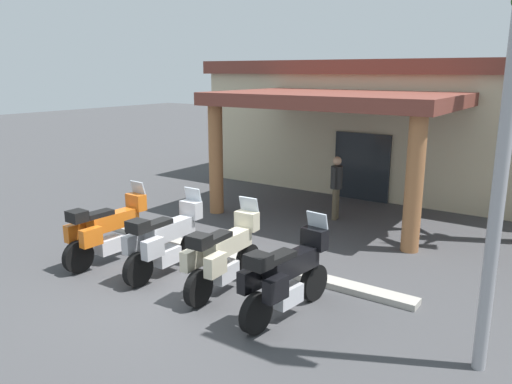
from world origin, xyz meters
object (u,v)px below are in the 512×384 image
at_px(motorcycle_cream, 224,255).
at_px(pedestrian, 336,183).
at_px(motorcycle_silver, 165,240).
at_px(motel_building, 400,121).
at_px(motorcycle_black, 286,276).
at_px(motorcycle_orange, 108,230).

height_order(motorcycle_cream, pedestrian, pedestrian).
height_order(motorcycle_silver, motorcycle_cream, same).
distance_m(motel_building, pedestrian, 5.84).
bearing_deg(motorcycle_silver, motel_building, -4.62).
xyz_separation_m(motorcycle_silver, motorcycle_black, (2.91, -0.16, 0.00)).
height_order(motorcycle_silver, pedestrian, pedestrian).
bearing_deg(motorcycle_black, motorcycle_cream, 88.98).
bearing_deg(motorcycle_black, motorcycle_orange, 97.11).
xyz_separation_m(motorcycle_silver, pedestrian, (1.08, 5.39, 0.31)).
relative_size(motorcycle_black, pedestrian, 1.27).
xyz_separation_m(motorcycle_orange, motorcycle_silver, (1.45, 0.23, 0.00)).
relative_size(motel_building, motorcycle_orange, 5.69).
bearing_deg(motorcycle_cream, motorcycle_silver, 88.07).
relative_size(motel_building, motorcycle_black, 5.69).
height_order(motel_building, motorcycle_black, motel_building).
distance_m(motorcycle_silver, pedestrian, 5.51).
xyz_separation_m(motel_building, motorcycle_black, (2.17, -11.26, -1.50)).
distance_m(motorcycle_silver, motorcycle_cream, 1.45).
bearing_deg(pedestrian, motel_building, 84.27).
relative_size(motorcycle_orange, motorcycle_cream, 1.00).
height_order(motorcycle_orange, motorcycle_cream, same).
bearing_deg(motorcycle_silver, motorcycle_black, -93.93).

